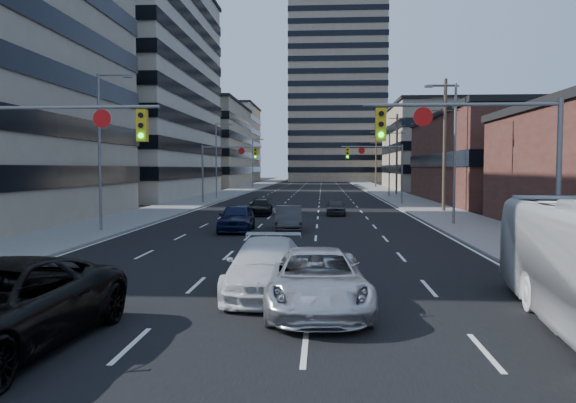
% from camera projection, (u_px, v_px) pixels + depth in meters
% --- Properties ---
extents(ground, '(400.00, 400.00, 0.00)m').
position_uv_depth(ground, '(217.00, 348.00, 11.50)').
color(ground, black).
rests_on(ground, ground).
extents(road_surface, '(18.00, 300.00, 0.02)m').
position_uv_depth(road_surface, '(314.00, 183.00, 141.02)').
color(road_surface, black).
rests_on(road_surface, ground).
extents(sidewalk_left, '(5.00, 300.00, 0.15)m').
position_uv_depth(sidewalk_left, '(269.00, 182.00, 141.72)').
color(sidewalk_left, slate).
rests_on(sidewalk_left, ground).
extents(sidewalk_right, '(5.00, 300.00, 0.15)m').
position_uv_depth(sidewalk_right, '(360.00, 182.00, 140.31)').
color(sidewalk_right, slate).
rests_on(sidewalk_right, ground).
extents(office_left_mid, '(26.00, 34.00, 28.00)m').
position_uv_depth(office_left_mid, '(96.00, 88.00, 72.11)').
color(office_left_mid, '#ADA089').
rests_on(office_left_mid, ground).
extents(office_left_far, '(20.00, 30.00, 16.00)m').
position_uv_depth(office_left_far, '(192.00, 146.00, 112.13)').
color(office_left_far, gray).
rests_on(office_left_far, ground).
extents(storefront_right_mid, '(20.00, 30.00, 9.00)m').
position_uv_depth(storefront_right_mid, '(529.00, 160.00, 59.57)').
color(storefront_right_mid, '#472119').
rests_on(storefront_right_mid, ground).
extents(office_right_far, '(22.00, 28.00, 14.00)m').
position_uv_depth(office_right_far, '(455.00, 149.00, 97.21)').
color(office_right_far, gray).
rests_on(office_right_far, ground).
extents(apartment_tower, '(26.00, 26.00, 58.00)m').
position_uv_depth(apartment_tower, '(337.00, 79.00, 158.84)').
color(apartment_tower, gray).
rests_on(apartment_tower, ground).
extents(bg_block_left, '(24.00, 24.00, 20.00)m').
position_uv_depth(bg_block_left, '(212.00, 145.00, 152.11)').
color(bg_block_left, '#ADA089').
rests_on(bg_block_left, ground).
extents(bg_block_right, '(22.00, 22.00, 12.00)m').
position_uv_depth(bg_block_right, '(444.00, 159.00, 138.69)').
color(bg_block_right, gray).
rests_on(bg_block_right, ground).
extents(signal_near_left, '(6.59, 0.33, 6.00)m').
position_uv_depth(signal_near_left, '(49.00, 150.00, 19.67)').
color(signal_near_left, slate).
rests_on(signal_near_left, ground).
extents(signal_near_right, '(6.59, 0.33, 6.00)m').
position_uv_depth(signal_near_right, '(481.00, 149.00, 18.75)').
color(signal_near_right, slate).
rests_on(signal_near_right, ground).
extents(signal_far_left, '(6.09, 0.33, 6.00)m').
position_uv_depth(signal_far_left, '(225.00, 162.00, 56.55)').
color(signal_far_left, slate).
rests_on(signal_far_left, ground).
extents(signal_far_right, '(6.09, 0.33, 6.00)m').
position_uv_depth(signal_far_right, '(379.00, 162.00, 55.60)').
color(signal_far_right, slate).
rests_on(signal_far_right, ground).
extents(utility_pole_block, '(2.20, 0.28, 11.00)m').
position_uv_depth(utility_pole_block, '(445.00, 143.00, 46.27)').
color(utility_pole_block, '#4C3D2D').
rests_on(utility_pole_block, ground).
extents(utility_pole_midblock, '(2.20, 0.28, 11.00)m').
position_uv_depth(utility_pole_midblock, '(397.00, 153.00, 76.16)').
color(utility_pole_midblock, '#4C3D2D').
rests_on(utility_pole_midblock, ground).
extents(utility_pole_distant, '(2.20, 0.28, 11.00)m').
position_uv_depth(utility_pole_distant, '(376.00, 157.00, 106.05)').
color(utility_pole_distant, '#4C3D2D').
rests_on(utility_pole_distant, ground).
extents(streetlight_left_near, '(2.03, 0.22, 9.00)m').
position_uv_depth(streetlight_left_near, '(102.00, 144.00, 31.76)').
color(streetlight_left_near, slate).
rests_on(streetlight_left_near, ground).
extents(streetlight_left_mid, '(2.03, 0.22, 9.00)m').
position_uv_depth(streetlight_left_mid, '(218.00, 156.00, 66.63)').
color(streetlight_left_mid, slate).
rests_on(streetlight_left_mid, ground).
extents(streetlight_left_far, '(2.03, 0.22, 9.00)m').
position_uv_depth(streetlight_left_far, '(254.00, 160.00, 101.50)').
color(streetlight_left_far, slate).
rests_on(streetlight_left_far, ground).
extents(streetlight_right_near, '(2.03, 0.22, 9.00)m').
position_uv_depth(streetlight_right_near, '(452.00, 146.00, 35.47)').
color(streetlight_right_near, slate).
rests_on(streetlight_right_near, ground).
extents(streetlight_right_far, '(2.03, 0.22, 9.00)m').
position_uv_depth(streetlight_right_far, '(388.00, 157.00, 70.34)').
color(streetlight_right_far, slate).
rests_on(streetlight_right_far, ground).
extents(white_van, '(2.24, 5.43, 1.57)m').
position_uv_depth(white_van, '(267.00, 267.00, 16.47)').
color(white_van, silver).
rests_on(white_van, ground).
extents(silver_suv, '(2.90, 5.74, 1.55)m').
position_uv_depth(silver_suv, '(316.00, 280.00, 14.55)').
color(silver_suv, silver).
rests_on(silver_suv, ground).
extents(sedan_blue, '(2.06, 4.78, 1.61)m').
position_uv_depth(sedan_blue, '(237.00, 218.00, 32.52)').
color(sedan_blue, black).
rests_on(sedan_blue, ground).
extents(sedan_grey_center, '(1.78, 4.47, 1.45)m').
position_uv_depth(sedan_grey_center, '(289.00, 218.00, 33.04)').
color(sedan_grey_center, '#2F2F32').
rests_on(sedan_grey_center, ground).
extents(sedan_black_far, '(1.87, 4.33, 1.24)m').
position_uv_depth(sedan_black_far, '(261.00, 207.00, 43.62)').
color(sedan_black_far, black).
rests_on(sedan_black_far, ground).
extents(sedan_grey_right, '(1.54, 3.69, 1.25)m').
position_uv_depth(sedan_grey_right, '(336.00, 207.00, 43.75)').
color(sedan_grey_right, '#343336').
rests_on(sedan_grey_right, ground).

